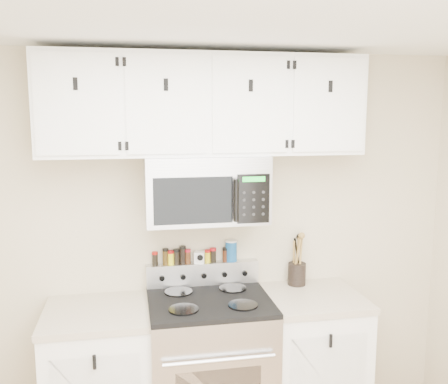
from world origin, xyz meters
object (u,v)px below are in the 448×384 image
at_px(utensil_crock, 297,272).
at_px(salt_canister, 231,251).
at_px(range, 210,368).
at_px(microwave, 206,189).

height_order(utensil_crock, salt_canister, utensil_crock).
xyz_separation_m(utensil_crock, salt_canister, (-0.46, 0.05, 0.16)).
bearing_deg(utensil_crock, range, -160.66).
relative_size(utensil_crock, salt_canister, 2.46).
bearing_deg(microwave, salt_canister, 38.48).
relative_size(range, microwave, 1.45).
height_order(range, utensil_crock, utensil_crock).
bearing_deg(microwave, range, -90.23).
relative_size(microwave, salt_canister, 5.21).
xyz_separation_m(microwave, salt_canister, (0.20, 0.16, -0.46)).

